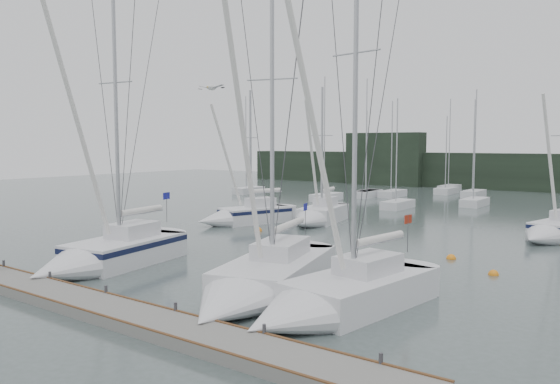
% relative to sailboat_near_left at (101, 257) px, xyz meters
% --- Properties ---
extents(ground, '(160.00, 160.00, 0.00)m').
position_rel_sailboat_near_left_xyz_m(ground, '(7.04, 0.62, -0.66)').
color(ground, '#44534F').
rests_on(ground, ground).
extents(dock, '(24.00, 2.00, 0.40)m').
position_rel_sailboat_near_left_xyz_m(dock, '(7.04, -4.38, -0.46)').
color(dock, slate).
rests_on(dock, ground).
extents(far_treeline, '(90.00, 4.00, 5.00)m').
position_rel_sailboat_near_left_xyz_m(far_treeline, '(7.04, 62.62, 1.84)').
color(far_treeline, black).
rests_on(far_treeline, ground).
extents(far_building_left, '(12.00, 3.00, 8.00)m').
position_rel_sailboat_near_left_xyz_m(far_building_left, '(-12.96, 60.62, 3.34)').
color(far_building_left, black).
rests_on(far_building_left, ground).
extents(mast_forest, '(57.89, 27.45, 14.01)m').
position_rel_sailboat_near_left_xyz_m(mast_forest, '(10.62, 44.21, -0.20)').
color(mast_forest, silver).
rests_on(mast_forest, ground).
extents(sailboat_near_left, '(4.56, 9.84, 16.00)m').
position_rel_sailboat_near_left_xyz_m(sailboat_near_left, '(0.00, 0.00, 0.00)').
color(sailboat_near_left, silver).
rests_on(sailboat_near_left, ground).
extents(sailboat_near_center, '(6.07, 11.55, 15.51)m').
position_rel_sailboat_near_left_xyz_m(sailboat_near_center, '(9.62, 0.40, -0.09)').
color(sailboat_near_center, silver).
rests_on(sailboat_near_center, ground).
extents(sailboat_near_right, '(4.46, 9.74, 16.44)m').
position_rel_sailboat_near_left_xyz_m(sailboat_near_right, '(13.20, 0.20, -0.07)').
color(sailboat_near_right, silver).
rests_on(sailboat_near_right, ground).
extents(sailboat_mid_a, '(5.08, 8.24, 11.37)m').
position_rel_sailboat_near_left_xyz_m(sailboat_mid_a, '(-4.44, 16.14, -0.04)').
color(sailboat_mid_a, silver).
rests_on(sailboat_mid_a, ground).
extents(sailboat_mid_b, '(4.11, 8.24, 11.66)m').
position_rel_sailboat_near_left_xyz_m(sailboat_mid_b, '(0.47, 19.67, -0.07)').
color(sailboat_mid_b, silver).
rests_on(sailboat_mid_b, ground).
extents(sailboat_mid_d, '(4.31, 7.77, 11.51)m').
position_rel_sailboat_near_left_xyz_m(sailboat_mid_d, '(17.03, 22.50, -0.07)').
color(sailboat_mid_d, silver).
rests_on(sailboat_mid_d, ground).
extents(buoy_a, '(0.52, 0.52, 0.52)m').
position_rel_sailboat_near_left_xyz_m(buoy_a, '(2.35, 12.17, -0.66)').
color(buoy_a, orange).
rests_on(buoy_a, ground).
extents(buoy_b, '(0.53, 0.53, 0.53)m').
position_rel_sailboat_near_left_xyz_m(buoy_b, '(13.47, 12.94, -0.66)').
color(buoy_b, orange).
rests_on(buoy_b, ground).
extents(buoy_c, '(0.58, 0.58, 0.58)m').
position_rel_sailboat_near_left_xyz_m(buoy_c, '(-1.14, 14.23, -0.66)').
color(buoy_c, orange).
rests_on(buoy_c, ground).
extents(seagull, '(1.06, 0.48, 0.21)m').
position_rel_sailboat_near_left_xyz_m(seagull, '(9.35, -1.78, 7.74)').
color(seagull, white).
rests_on(seagull, ground).
extents(buoy_d, '(0.51, 0.51, 0.51)m').
position_rel_sailboat_near_left_xyz_m(buoy_d, '(16.36, 10.49, -0.66)').
color(buoy_d, orange).
rests_on(buoy_d, ground).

